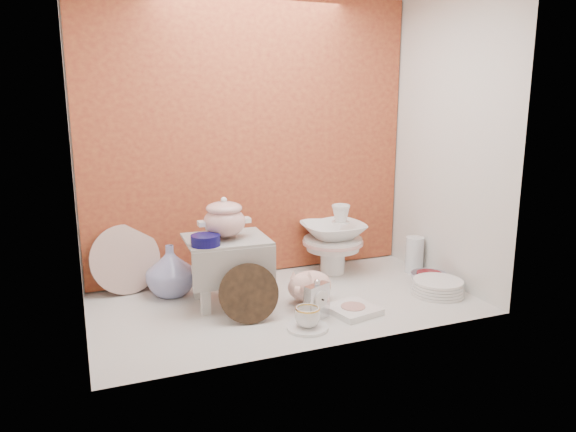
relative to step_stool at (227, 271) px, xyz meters
name	(u,v)px	position (x,y,z in m)	size (l,w,h in m)	color
ground	(286,302)	(0.26, -0.11, -0.16)	(1.80, 1.80, 0.00)	silver
niche_shell	(272,104)	(0.26, 0.07, 0.77)	(1.86, 1.03, 1.53)	#BB5F2E
step_stool	(227,271)	(0.00, 0.00, 0.00)	(0.38, 0.33, 0.32)	silver
soup_tureen	(224,218)	(-0.01, 0.00, 0.26)	(0.24, 0.24, 0.20)	white
cobalt_bowl	(206,240)	(-0.12, -0.09, 0.18)	(0.13, 0.13, 0.05)	#0C094A
floral_platter	(125,259)	(-0.43, 0.33, 0.01)	(0.35, 0.11, 0.34)	white
blue_white_vase	(171,270)	(-0.23, 0.20, -0.03)	(0.24, 0.24, 0.25)	white
lacquer_tray	(249,293)	(0.03, -0.24, -0.03)	(0.27, 0.11, 0.25)	black
mantel_clock	(317,300)	(0.31, -0.34, -0.07)	(0.12, 0.04, 0.18)	silver
plush_pig	(310,286)	(0.37, -0.14, -0.08)	(0.28, 0.19, 0.17)	beige
teacup_saucer	(307,328)	(0.23, -0.42, -0.15)	(0.18, 0.18, 0.01)	white
gold_rim_teacup	(308,317)	(0.23, -0.42, -0.10)	(0.11, 0.11, 0.09)	white
lattice_dish	(353,310)	(0.50, -0.34, -0.15)	(0.20, 0.20, 0.03)	white
dinner_plate_stack	(438,287)	(1.00, -0.28, -0.12)	(0.26, 0.26, 0.07)	white
crystal_bowl	(429,279)	(1.05, -0.15, -0.13)	(0.19, 0.19, 0.06)	silver
clear_glass_vase	(414,255)	(1.10, 0.06, -0.06)	(0.10, 0.10, 0.20)	silver
porcelain_tower	(333,239)	(0.67, 0.21, 0.03)	(0.34, 0.34, 0.39)	white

